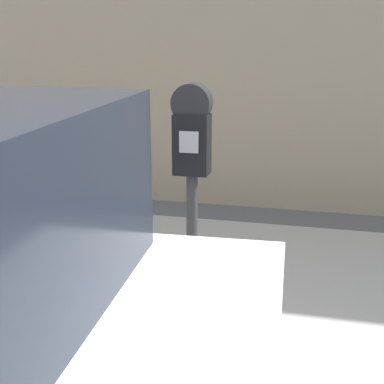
% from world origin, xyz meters
% --- Properties ---
extents(sidewalk, '(24.00, 2.80, 0.13)m').
position_xyz_m(sidewalk, '(0.00, 2.20, 0.06)').
color(sidewalk, '#ADAAA3').
rests_on(sidewalk, ground_plane).
extents(parking_meter, '(0.22, 0.15, 1.58)m').
position_xyz_m(parking_meter, '(0.31, 1.32, 1.27)').
color(parking_meter, '#2D2D30').
rests_on(parking_meter, sidewalk).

